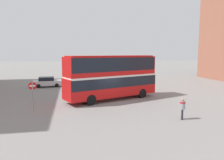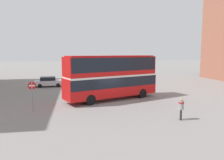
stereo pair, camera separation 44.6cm
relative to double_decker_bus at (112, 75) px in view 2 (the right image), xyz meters
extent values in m
plane|color=gray|center=(-0.42, -1.09, -2.78)|extent=(240.00, 240.00, 0.00)
cube|color=red|center=(0.00, 0.00, -1.24)|extent=(10.79, 6.32, 2.17)
cube|color=red|center=(0.00, 0.00, 0.91)|extent=(10.61, 6.19, 2.13)
cube|color=black|center=(0.00, 0.00, -0.75)|extent=(10.70, 6.31, 1.07)
cube|color=black|center=(0.00, 0.00, 1.17)|extent=(10.48, 6.16, 1.45)
cube|color=silver|center=(0.00, 0.00, -0.12)|extent=(10.70, 6.30, 0.20)
cube|color=#A91111|center=(0.00, 0.00, 2.02)|extent=(10.10, 5.85, 0.10)
cylinder|color=black|center=(2.74, 2.31, -2.25)|extent=(1.10, 0.68, 1.06)
cylinder|color=black|center=(3.57, 0.28, -2.25)|extent=(1.10, 0.68, 1.06)
cylinder|color=black|center=(-3.37, -0.20, -2.25)|extent=(1.10, 0.68, 1.06)
cylinder|color=black|center=(-2.54, -2.23, -2.25)|extent=(1.10, 0.68, 1.06)
cylinder|color=#232328|center=(3.94, -8.30, -2.37)|extent=(0.15, 0.15, 0.81)
cylinder|color=#232328|center=(4.07, -8.08, -2.37)|extent=(0.15, 0.15, 0.81)
cylinder|color=gray|center=(4.01, -8.19, -1.64)|extent=(0.53, 0.53, 0.64)
cylinder|color=#B2232D|center=(4.01, -8.19, -1.44)|extent=(0.56, 0.56, 0.14)
sphere|color=tan|center=(4.01, -8.19, -1.21)|extent=(0.22, 0.22, 0.22)
cube|color=silver|center=(-7.93, 10.79, -2.16)|extent=(4.37, 2.20, 0.73)
cube|color=black|center=(-8.10, 10.78, -1.52)|extent=(2.33, 1.86, 0.54)
cylinder|color=black|center=(-6.68, 11.75, -2.47)|extent=(0.62, 0.26, 0.60)
cylinder|color=black|center=(-6.56, 10.04, -2.47)|extent=(0.62, 0.26, 0.60)
cylinder|color=black|center=(-9.31, 11.55, -2.47)|extent=(0.62, 0.26, 0.60)
cylinder|color=black|center=(-9.18, 9.84, -2.47)|extent=(0.62, 0.26, 0.60)
cube|color=maroon|center=(-1.85, 13.89, -2.12)|extent=(4.42, 2.60, 0.79)
cube|color=black|center=(-2.01, 13.85, -1.50)|extent=(2.44, 2.00, 0.47)
cylinder|color=black|center=(-0.77, 14.94, -2.47)|extent=(0.64, 0.35, 0.61)
cylinder|color=black|center=(-0.43, 13.40, -2.47)|extent=(0.64, 0.35, 0.61)
cylinder|color=black|center=(-3.28, 14.38, -2.47)|extent=(0.64, 0.35, 0.61)
cylinder|color=black|center=(-2.94, 12.84, -2.47)|extent=(0.64, 0.35, 0.61)
cylinder|color=gray|center=(-7.76, -3.57, -1.48)|extent=(0.08, 0.08, 2.59)
cylinder|color=red|center=(-7.76, -3.57, -0.50)|extent=(0.69, 0.03, 0.69)
cube|color=white|center=(-7.76, -3.57, -0.50)|extent=(0.49, 0.04, 0.12)
camera|label=1|loc=(-4.42, -23.37, 2.35)|focal=35.00mm
camera|label=2|loc=(-3.99, -23.45, 2.35)|focal=35.00mm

